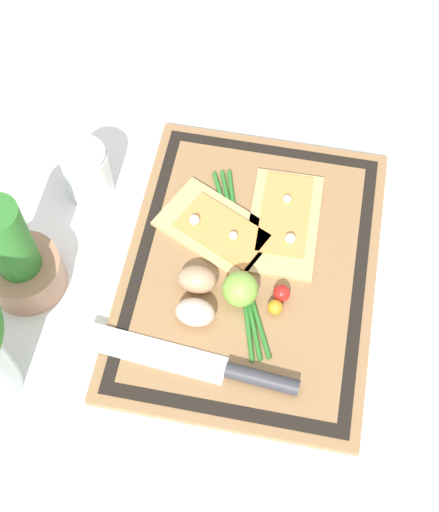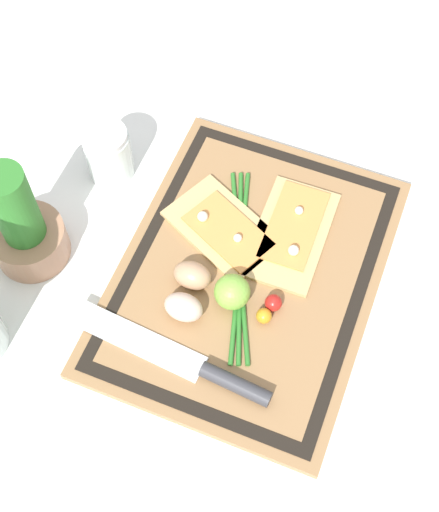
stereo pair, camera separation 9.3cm
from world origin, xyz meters
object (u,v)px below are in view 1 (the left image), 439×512
(pizza_slice_near, at_px, (284,221))
(egg_brown, at_px, (197,280))
(cherry_tomato_red, at_px, (282,293))
(cherry_tomato_yellow, at_px, (275,307))
(knife, at_px, (226,370))
(egg_pink, at_px, (195,312))
(herb_pot, at_px, (19,261))
(lime, at_px, (240,289))
(sauce_jar, at_px, (88,174))
(pizza_slice_far, at_px, (216,228))

(pizza_slice_near, distance_m, egg_brown, 0.17)
(cherry_tomato_red, height_order, cherry_tomato_yellow, cherry_tomato_red)
(knife, relative_size, egg_pink, 5.43)
(egg_pink, relative_size, cherry_tomato_yellow, 2.50)
(egg_brown, relative_size, cherry_tomato_yellow, 2.50)
(herb_pot, bearing_deg, egg_pink, -94.10)
(lime, height_order, sauce_jar, sauce_jar)
(egg_pink, bearing_deg, lime, -51.44)
(lime, bearing_deg, pizza_slice_far, 27.49)
(egg_pink, xyz_separation_m, herb_pot, (0.02, 0.25, 0.03))
(lime, distance_m, cherry_tomato_red, 0.06)
(egg_brown, relative_size, herb_pot, 0.29)
(pizza_slice_near, bearing_deg, cherry_tomato_red, -173.60)
(pizza_slice_far, xyz_separation_m, cherry_tomato_red, (-0.09, -0.11, 0.01))
(cherry_tomato_red, bearing_deg, knife, 155.60)
(knife, bearing_deg, egg_pink, 38.61)
(egg_pink, bearing_deg, egg_brown, 8.61)
(lime, bearing_deg, knife, -179.62)
(pizza_slice_far, relative_size, sauce_jar, 2.06)
(knife, bearing_deg, egg_brown, 27.83)
(cherry_tomato_yellow, bearing_deg, lime, 77.57)
(cherry_tomato_yellow, distance_m, sauce_jar, 0.36)
(lime, distance_m, herb_pot, 0.31)
(cherry_tomato_yellow, distance_m, herb_pot, 0.36)
(lime, bearing_deg, pizza_slice_near, -18.00)
(pizza_slice_near, relative_size, egg_pink, 3.33)
(knife, bearing_deg, sauce_jar, 44.94)
(cherry_tomato_red, bearing_deg, lime, 101.34)
(knife, distance_m, sauce_jar, 0.38)
(cherry_tomato_yellow, relative_size, sauce_jar, 0.24)
(pizza_slice_far, xyz_separation_m, egg_pink, (-0.15, 0.00, 0.01))
(pizza_slice_near, xyz_separation_m, cherry_tomato_yellow, (-0.15, -0.01, 0.01))
(knife, xyz_separation_m, cherry_tomato_red, (0.13, -0.06, 0.00))
(cherry_tomato_red, xyz_separation_m, herb_pot, (-0.04, 0.37, 0.04))
(pizza_slice_near, distance_m, pizza_slice_far, 0.10)
(lime, xyz_separation_m, cherry_tomato_red, (0.01, -0.06, -0.01))
(pizza_slice_near, relative_size, pizza_slice_far, 0.95)
(pizza_slice_near, xyz_separation_m, sauce_jar, (0.02, 0.31, 0.02))
(pizza_slice_far, distance_m, egg_brown, 0.10)
(pizza_slice_near, relative_size, cherry_tomato_red, 7.47)
(pizza_slice_far, height_order, egg_brown, egg_brown)
(pizza_slice_far, height_order, cherry_tomato_red, cherry_tomato_red)
(pizza_slice_near, xyz_separation_m, cherry_tomato_red, (-0.12, -0.01, 0.01))
(pizza_slice_far, xyz_separation_m, herb_pot, (-0.13, 0.25, 0.04))
(egg_pink, distance_m, cherry_tomato_yellow, 0.11)
(egg_pink, bearing_deg, pizza_slice_near, -28.95)
(egg_pink, height_order, sauce_jar, sauce_jar)
(herb_pot, xyz_separation_m, sauce_jar, (0.18, -0.04, -0.03))
(cherry_tomato_yellow, bearing_deg, pizza_slice_far, 42.70)
(pizza_slice_near, bearing_deg, pizza_slice_far, 108.09)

